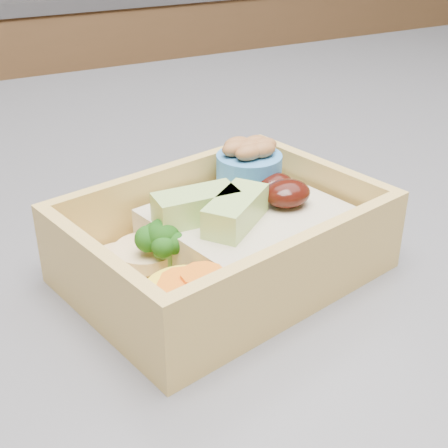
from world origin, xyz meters
name	(u,v)px	position (x,y,z in m)	size (l,w,h in m)	color
bento_box	(229,237)	(-0.17, -0.23, 0.94)	(0.22, 0.18, 0.07)	tan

